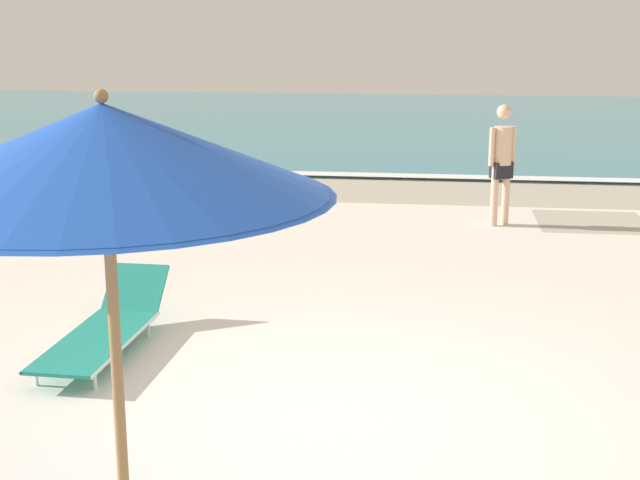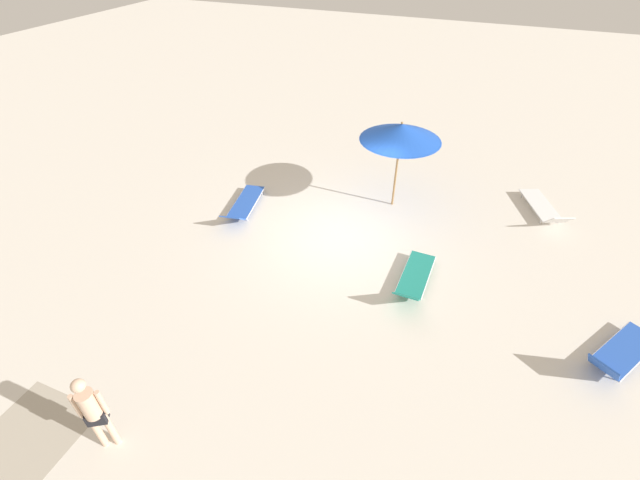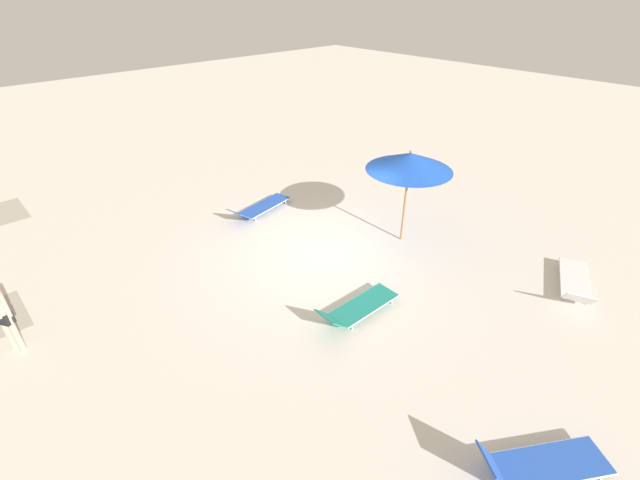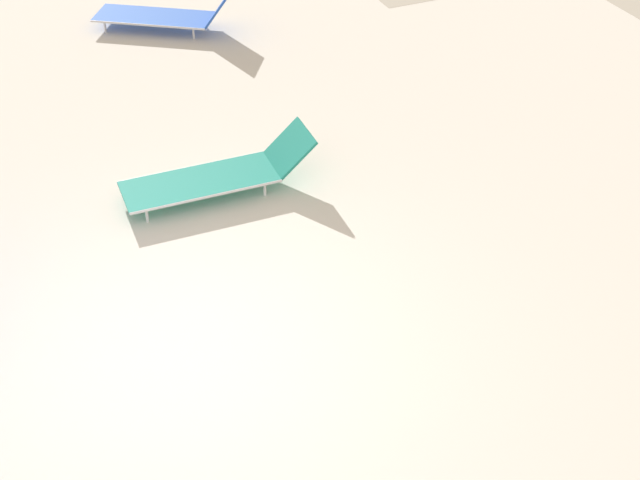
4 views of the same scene
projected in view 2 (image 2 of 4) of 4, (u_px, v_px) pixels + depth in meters
name	position (u px, v px, depth m)	size (l,w,h in m)	color
ground_plane	(340.00, 239.00, 11.76)	(60.00, 60.00, 0.16)	silver
beach_umbrella	(401.00, 132.00, 11.57)	(2.24, 2.24, 2.61)	#9E7547
sun_lounger_under_umbrella	(244.00, 205.00, 12.58)	(1.02, 2.32, 0.52)	blue
sun_lounger_beside_umbrella	(544.00, 208.00, 12.43)	(1.39, 2.22, 0.59)	white
sun_lounger_near_water_left	(414.00, 279.00, 10.07)	(0.67, 2.06, 0.55)	#1E8475
sun_lounger_near_water_right	(621.00, 354.00, 8.37)	(1.60, 2.01, 0.63)	blue
beachgoer_wading_adult	(93.00, 410.00, 6.59)	(0.39, 0.31, 1.76)	beige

